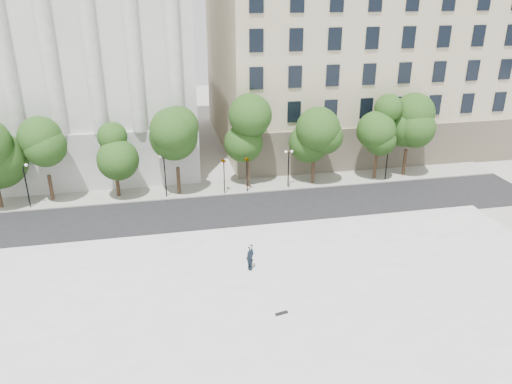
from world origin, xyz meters
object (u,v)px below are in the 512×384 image
(traffic_light_west, at_px, (224,159))
(person_lying, at_px, (250,266))
(skateboard, at_px, (282,313))
(traffic_light_east, at_px, (247,157))

(traffic_light_west, bearing_deg, person_lying, -91.29)
(person_lying, distance_m, skateboard, 5.55)
(traffic_light_west, bearing_deg, skateboard, -88.36)
(traffic_light_west, xyz_separation_m, person_lying, (-0.34, -15.18, -3.02))
(traffic_light_east, xyz_separation_m, person_lying, (-2.64, -15.18, -3.02))
(skateboard, bearing_deg, person_lying, 87.38)
(skateboard, bearing_deg, traffic_light_east, 72.98)
(traffic_light_east, height_order, person_lying, traffic_light_east)
(traffic_light_east, distance_m, skateboard, 20.98)
(traffic_light_west, bearing_deg, traffic_light_east, -0.00)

